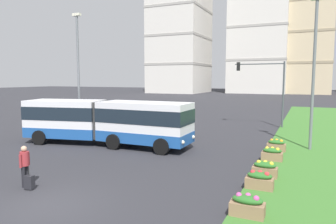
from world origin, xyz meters
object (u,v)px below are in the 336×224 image
Objects in this scene: flower_planter_4 at (276,145)px; streetlight_left at (78,69)px; rolling_suitcase at (29,182)px; streetlight_median at (314,68)px; flower_planter_2 at (265,169)px; flower_planter_3 at (272,154)px; car_white_van at (167,112)px; apartment_tower_westcentre at (261,15)px; apartment_tower_west at (180,25)px; traffic_light_far_right at (267,82)px; pedestrian_crossing at (25,163)px; apartment_tower_centre at (307,21)px; articulated_bus at (106,121)px; flower_planter_1 at (260,180)px; flower_planter_0 at (247,205)px.

flower_planter_4 is 0.11× the size of streetlight_left.
streetlight_median reaches higher than rolling_suitcase.
flower_planter_2 and flower_planter_3 have the same top height.
apartment_tower_westcentre is (-0.18, 71.10, 23.69)m from car_white_van.
rolling_suitcase is 13.71m from streetlight_left.
car_white_van is 18.45m from streetlight_median.
apartment_tower_west reaches higher than flower_planter_3.
apartment_tower_west is (-36.70, 74.19, 21.05)m from flower_planter_4.
traffic_light_far_right is at bearing 72.34° from rolling_suitcase.
traffic_light_far_right is at bearing -81.37° from apartment_tower_westcentre.
rolling_suitcase reaches higher than flower_planter_2.
car_white_van is 2.63× the size of pedestrian_crossing.
streetlight_median is at bearing 34.31° from flower_planter_4.
apartment_tower_centre reaches higher than flower_planter_2.
apartment_tower_westcentre reaches higher than flower_planter_2.
articulated_bus is 10.91× the size of flower_planter_4.
flower_planter_1 is 1.67m from flower_planter_2.
rolling_suitcase is 12.13m from flower_planter_3.
rolling_suitcase is at bearing -127.90° from flower_planter_4.
rolling_suitcase is 98.56m from apartment_tower_centre.
apartment_tower_centre is at bearing 89.71° from flower_planter_1.
car_white_van reaches higher than flower_planter_2.
apartment_tower_west reaches higher than flower_planter_1.
flower_planter_0 is 20.44m from traffic_light_far_right.
apartment_tower_westcentre is (-4.34, 93.75, 24.13)m from rolling_suitcase.
flower_planter_4 is at bearing -42.41° from car_white_van.
flower_planter_1 is 94.41m from apartment_tower_centre.
flower_planter_2 is 16.86m from streetlight_left.
articulated_bus is 0.27× the size of apartment_tower_centre.
car_white_van is 22.75m from flower_planter_1.
apartment_tower_west is 25.44m from apartment_tower_westcentre.
apartment_tower_west is (-38.60, 72.89, 16.32)m from streetlight_median.
pedestrian_crossing is 1.58× the size of flower_planter_2.
apartment_tower_westcentre reaches higher than flower_planter_1.
flower_planter_1 is at bearing -90.29° from apartment_tower_centre.
apartment_tower_centre reaches higher than flower_planter_3.
car_white_van reaches higher than flower_planter_4.
traffic_light_far_right is (-1.88, 17.24, 3.78)m from flower_planter_1.
flower_planter_2 is at bearing -90.00° from flower_planter_4.
flower_planter_3 is 0.03× the size of apartment_tower_west.
flower_planter_2 is (9.03, 5.28, -0.58)m from pedestrian_crossing.
traffic_light_far_right reaches higher than rolling_suitcase.
traffic_light_far_right is at bearing 113.42° from streetlight_median.
flower_planter_3 is (0.00, 7.53, 0.00)m from flower_planter_0.
articulated_bus reaches higher than flower_planter_4.
pedestrian_crossing is 91.71m from apartment_tower_west.
flower_planter_1 is at bearing -102.58° from streetlight_median.
flower_planter_4 is (0.00, 9.98, 0.00)m from flower_planter_0.
streetlight_left is (-15.20, 7.14, 4.83)m from flower_planter_1.
flower_planter_2 is 1.00× the size of flower_planter_3.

